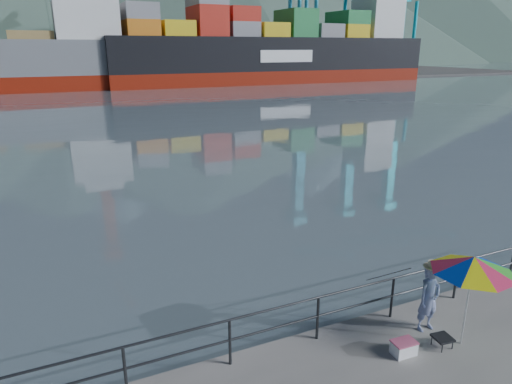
{
  "coord_description": "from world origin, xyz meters",
  "views": [
    {
      "loc": [
        -3.69,
        -5.4,
        6.0
      ],
      "look_at": [
        1.52,
        6.0,
        2.0
      ],
      "focal_mm": 32.0,
      "sensor_mm": 36.0,
      "label": 1
    }
  ],
  "objects_px": {
    "beach_umbrella": "(473,264)",
    "container_ship": "(282,48)",
    "cooler_bag": "(404,348)",
    "fisherman": "(429,299)"
  },
  "relations": [
    {
      "from": "container_ship",
      "to": "cooler_bag",
      "type": "bearing_deg",
      "value": -115.81
    },
    {
      "from": "fisherman",
      "to": "container_ship",
      "type": "bearing_deg",
      "value": 63.37
    },
    {
      "from": "beach_umbrella",
      "to": "container_ship",
      "type": "bearing_deg",
      "value": 65.16
    },
    {
      "from": "cooler_bag",
      "to": "container_ship",
      "type": "bearing_deg",
      "value": 67.27
    },
    {
      "from": "fisherman",
      "to": "cooler_bag",
      "type": "relative_size",
      "value": 3.2
    },
    {
      "from": "beach_umbrella",
      "to": "cooler_bag",
      "type": "xyz_separation_m",
      "value": [
        -1.37,
        0.23,
        -1.71
      ]
    },
    {
      "from": "cooler_bag",
      "to": "fisherman",
      "type": "bearing_deg",
      "value": 27.71
    },
    {
      "from": "beach_umbrella",
      "to": "fisherman",
      "type": "bearing_deg",
      "value": 112.9
    },
    {
      "from": "cooler_bag",
      "to": "container_ship",
      "type": "distance_m",
      "value": 78.92
    },
    {
      "from": "container_ship",
      "to": "beach_umbrella",
      "type": "bearing_deg",
      "value": -114.84
    }
  ]
}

